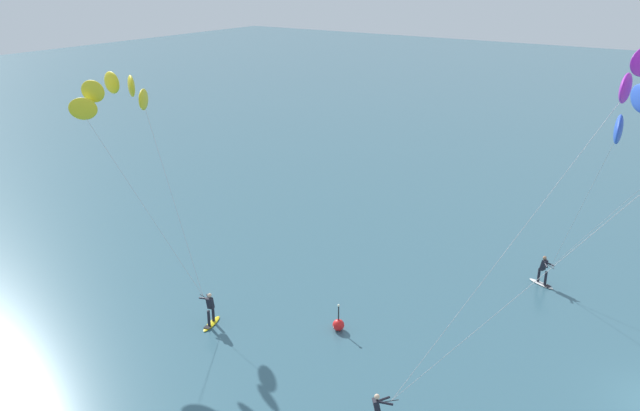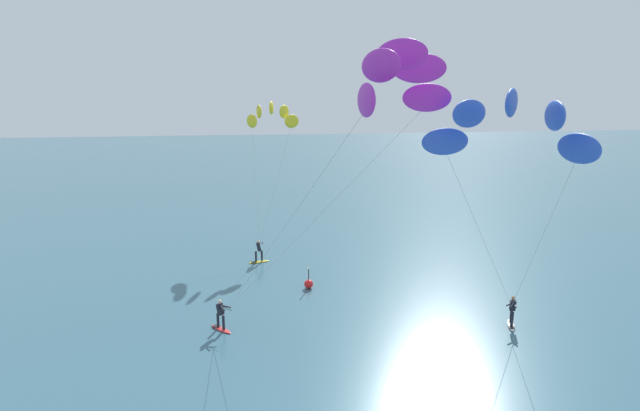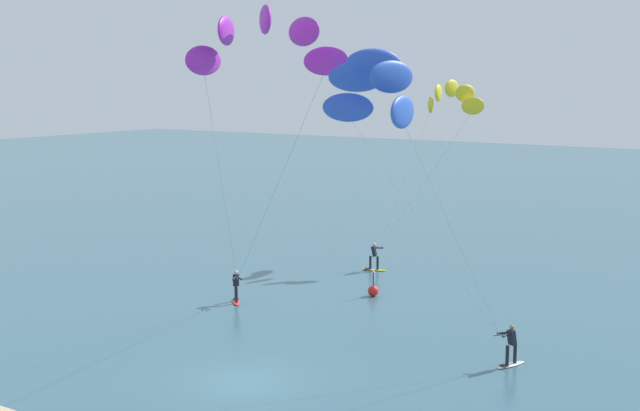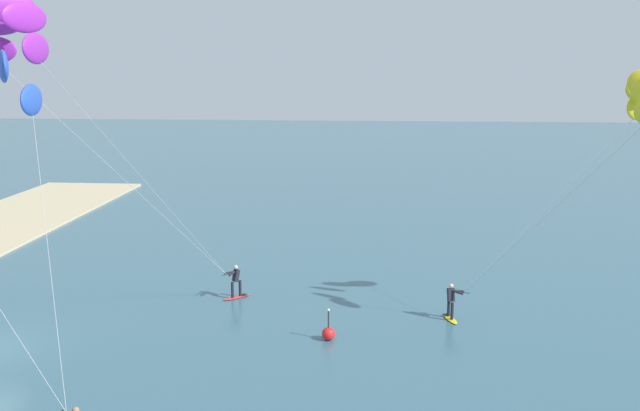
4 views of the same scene
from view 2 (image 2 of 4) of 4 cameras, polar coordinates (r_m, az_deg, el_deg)
name	(u,v)px [view 2 (image 2 of 4)]	position (r m, az deg, el deg)	size (l,w,h in m)	color
kitesurfer_nearshore	(271,121)	(42.00, -5.51, 9.43)	(4.53, 8.61, 11.21)	yellow
kitesurfer_mid_water	(510,133)	(21.05, 20.50, 7.58)	(7.08, 8.11, 12.30)	white
kitesurfer_far_out	(391,90)	(18.89, 7.99, 12.72)	(10.39, 10.21, 13.98)	red
marker_buoy	(309,284)	(32.23, -1.28, -8.76)	(0.56, 0.56, 1.38)	red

